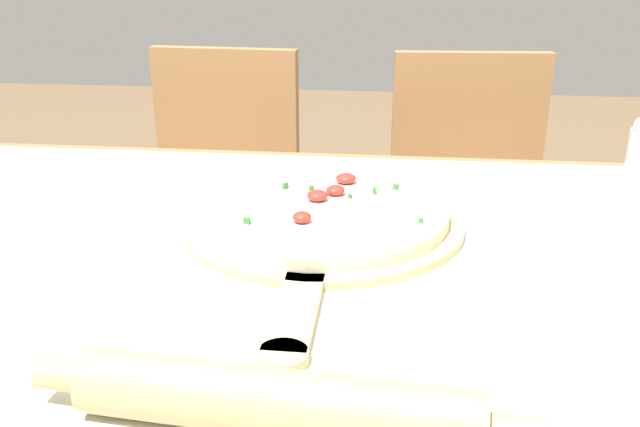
{
  "coord_description": "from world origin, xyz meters",
  "views": [
    {
      "loc": [
        0.13,
        -0.75,
        1.14
      ],
      "look_at": [
        0.03,
        0.09,
        0.8
      ],
      "focal_mm": 38.0,
      "sensor_mm": 36.0,
      "label": 1
    }
  ],
  "objects_px": {
    "pizza": "(322,209)",
    "chair_right": "(467,212)",
    "pizza_peel": "(321,226)",
    "rolling_pin": "(277,402)",
    "chair_left": "(220,202)"
  },
  "relations": [
    {
      "from": "pizza",
      "to": "chair_left",
      "type": "bearing_deg",
      "value": 115.62
    },
    {
      "from": "chair_left",
      "to": "pizza_peel",
      "type": "bearing_deg",
      "value": -61.03
    },
    {
      "from": "rolling_pin",
      "to": "pizza",
      "type": "bearing_deg",
      "value": 91.47
    },
    {
      "from": "pizza",
      "to": "rolling_pin",
      "type": "height_order",
      "value": "rolling_pin"
    },
    {
      "from": "chair_left",
      "to": "chair_right",
      "type": "bearing_deg",
      "value": 3.87
    },
    {
      "from": "rolling_pin",
      "to": "chair_left",
      "type": "distance_m",
      "value": 1.25
    },
    {
      "from": "pizza_peel",
      "to": "chair_right",
      "type": "xyz_separation_m",
      "value": [
        0.28,
        0.74,
        -0.25
      ]
    },
    {
      "from": "pizza_peel",
      "to": "rolling_pin",
      "type": "bearing_deg",
      "value": -88.47
    },
    {
      "from": "rolling_pin",
      "to": "chair_left",
      "type": "xyz_separation_m",
      "value": [
        -0.36,
        1.16,
        -0.27
      ]
    },
    {
      "from": "chair_left",
      "to": "chair_right",
      "type": "distance_m",
      "value": 0.63
    },
    {
      "from": "pizza_peel",
      "to": "pizza",
      "type": "xyz_separation_m",
      "value": [
        0.0,
        0.02,
        0.02
      ]
    },
    {
      "from": "pizza",
      "to": "chair_right",
      "type": "relative_size",
      "value": 0.39
    },
    {
      "from": "chair_right",
      "to": "chair_left",
      "type": "bearing_deg",
      "value": 176.19
    },
    {
      "from": "pizza_peel",
      "to": "pizza",
      "type": "height_order",
      "value": "pizza"
    },
    {
      "from": "rolling_pin",
      "to": "chair_left",
      "type": "bearing_deg",
      "value": 107.16
    }
  ]
}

